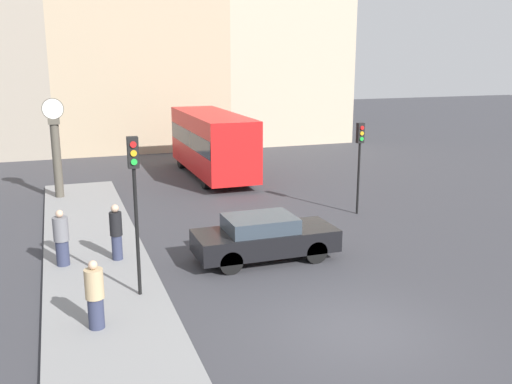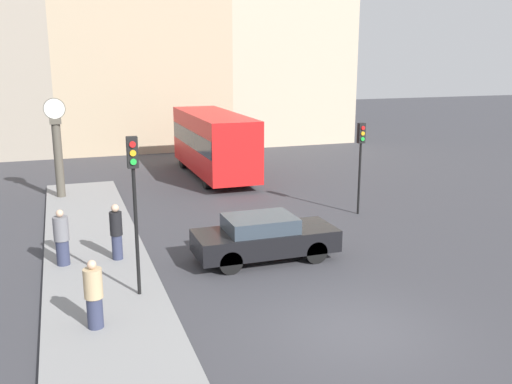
# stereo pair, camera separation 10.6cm
# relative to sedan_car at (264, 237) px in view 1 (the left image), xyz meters

# --- Properties ---
(ground_plane) EXTENTS (120.00, 120.00, 0.00)m
(ground_plane) POSITION_rel_sedan_car_xyz_m (0.36, -4.96, -0.71)
(ground_plane) COLOR #38383D
(sidewalk_corner) EXTENTS (3.00, 19.20, 0.12)m
(sidewalk_corner) POSITION_rel_sedan_car_xyz_m (-4.79, 2.64, -0.65)
(sidewalk_corner) COLOR gray
(sidewalk_corner) RESTS_ON ground_plane
(building_row) EXTENTS (27.26, 5.00, 19.96)m
(building_row) POSITION_rel_sedan_car_xyz_m (-0.13, 22.48, 7.58)
(building_row) COLOR gray
(building_row) RESTS_ON ground_plane
(sedan_car) EXTENTS (4.26, 1.72, 1.38)m
(sedan_car) POSITION_rel_sedan_car_xyz_m (0.00, 0.00, 0.00)
(sedan_car) COLOR black
(sedan_car) RESTS_ON ground_plane
(bus_distant) EXTENTS (2.39, 8.41, 3.19)m
(bus_distant) POSITION_rel_sedan_car_xyz_m (1.74, 12.28, 1.09)
(bus_distant) COLOR red
(bus_distant) RESTS_ON ground_plane
(traffic_light_near) EXTENTS (0.26, 0.24, 4.02)m
(traffic_light_near) POSITION_rel_sedan_car_xyz_m (-3.94, -1.58, 2.28)
(traffic_light_near) COLOR black
(traffic_light_near) RESTS_ON sidewalk_corner
(traffic_light_far) EXTENTS (0.26, 0.24, 3.54)m
(traffic_light_far) POSITION_rel_sedan_car_xyz_m (5.20, 3.61, 1.83)
(traffic_light_far) COLOR black
(traffic_light_far) RESTS_ON ground_plane
(street_clock) EXTENTS (0.88, 0.47, 4.18)m
(street_clock) POSITION_rel_sedan_car_xyz_m (-5.68, 9.82, 1.40)
(street_clock) COLOR #4C473D
(street_clock) RESTS_ON sidewalk_corner
(pedestrian_black_jacket) EXTENTS (0.36, 0.36, 1.68)m
(pedestrian_black_jacket) POSITION_rel_sedan_car_xyz_m (-4.20, 1.20, 0.25)
(pedestrian_black_jacket) COLOR #2D334C
(pedestrian_black_jacket) RESTS_ON sidewalk_corner
(pedestrian_tan_coat) EXTENTS (0.41, 0.41, 1.58)m
(pedestrian_tan_coat) POSITION_rel_sedan_car_xyz_m (-5.12, -3.10, 0.18)
(pedestrian_tan_coat) COLOR #2D334C
(pedestrian_tan_coat) RESTS_ON sidewalk_corner
(pedestrian_grey_jacket) EXTENTS (0.43, 0.43, 1.65)m
(pedestrian_grey_jacket) POSITION_rel_sedan_car_xyz_m (-5.73, 1.23, 0.21)
(pedestrian_grey_jacket) COLOR #2D334C
(pedestrian_grey_jacket) RESTS_ON sidewalk_corner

